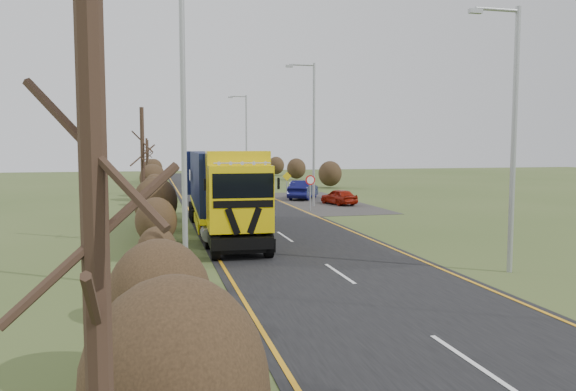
% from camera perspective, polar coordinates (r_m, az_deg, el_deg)
% --- Properties ---
extents(ground, '(160.00, 160.00, 0.00)m').
position_cam_1_polar(ground, '(23.04, 1.99, -5.81)').
color(ground, '#3C4F22').
rests_on(ground, ground).
extents(road, '(8.00, 120.00, 0.02)m').
position_cam_1_polar(road, '(32.65, -2.77, -2.59)').
color(road, black).
rests_on(road, ground).
extents(layby, '(6.00, 18.00, 0.02)m').
position_cam_1_polar(layby, '(43.86, 3.10, -0.64)').
color(layby, '#2D2A28').
rests_on(layby, ground).
extents(lane_markings, '(7.52, 116.00, 0.01)m').
position_cam_1_polar(lane_markings, '(32.35, -2.66, -2.62)').
color(lane_markings, orange).
rests_on(lane_markings, road).
extents(hedgerow, '(2.24, 102.04, 6.05)m').
position_cam_1_polar(hedgerow, '(29.80, -13.39, -0.33)').
color(hedgerow, black).
rests_on(hedgerow, ground).
extents(lorry, '(2.91, 14.94, 4.14)m').
position_cam_1_polar(lorry, '(28.13, -6.87, 0.95)').
color(lorry, black).
rests_on(lorry, ground).
extents(car_red_hatchback, '(2.18, 3.68, 1.17)m').
position_cam_1_polar(car_red_hatchback, '(41.81, 5.19, -0.14)').
color(car_red_hatchback, maroon).
rests_on(car_red_hatchback, ground).
extents(car_blue_sedan, '(3.61, 4.86, 1.53)m').
position_cam_1_polar(car_blue_sedan, '(46.16, 1.56, 0.58)').
color(car_blue_sedan, '#0B0C3F').
rests_on(car_blue_sedan, ground).
extents(streetlight_near, '(1.90, 0.18, 8.95)m').
position_cam_1_polar(streetlight_near, '(20.46, 21.74, 6.35)').
color(streetlight_near, '#9B9EA0').
rests_on(streetlight_near, ground).
extents(streetlight_mid, '(2.16, 0.20, 10.23)m').
position_cam_1_polar(streetlight_mid, '(40.45, 2.45, 6.92)').
color(streetlight_mid, '#9B9EA0').
rests_on(streetlight_mid, ground).
extents(streetlight_far, '(2.16, 0.20, 10.19)m').
position_cam_1_polar(streetlight_far, '(65.15, -4.38, 6.16)').
color(streetlight_far, '#9B9EA0').
rests_on(streetlight_far, ground).
extents(left_pole, '(0.16, 0.16, 9.62)m').
position_cam_1_polar(left_pole, '(16.72, -10.57, 6.60)').
color(left_pole, '#9B9EA0').
rests_on(left_pole, ground).
extents(speed_sign, '(0.67, 0.10, 2.41)m').
position_cam_1_polar(speed_sign, '(37.60, 2.28, 0.99)').
color(speed_sign, '#9B9EA0').
rests_on(speed_sign, ground).
extents(warning_board, '(0.80, 0.11, 2.11)m').
position_cam_1_polar(warning_board, '(49.38, -0.11, 1.50)').
color(warning_board, '#9B9EA0').
rests_on(warning_board, ground).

